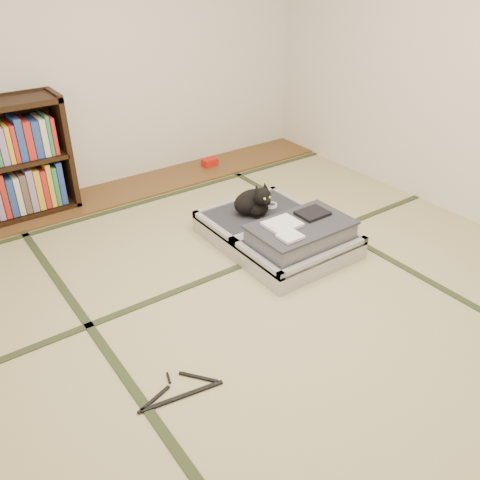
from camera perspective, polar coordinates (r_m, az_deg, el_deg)
floor at (r=3.21m, az=2.92°, el=-6.69°), size 4.50×4.50×0.00m
wood_strip at (r=4.72m, az=-12.29°, el=5.59°), size 4.00×0.50×0.02m
red_item at (r=5.09m, az=-3.40°, el=8.69°), size 0.16×0.10×0.07m
room_shell at (r=2.61m, az=3.80°, el=19.86°), size 4.50×4.50×4.50m
tatami_borders at (r=3.54m, az=-2.02°, el=-2.71°), size 4.00×4.50×0.01m
suitcase at (r=3.70m, az=4.56°, el=0.71°), size 0.79×1.06×0.31m
cat at (r=3.82m, az=1.66°, el=4.31°), size 0.35×0.35×0.28m
cable_coil at (r=3.98m, az=3.46°, el=3.91°), size 0.11×0.11×0.03m
hanger at (r=2.65m, az=-6.80°, el=-16.56°), size 0.44×0.23×0.01m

